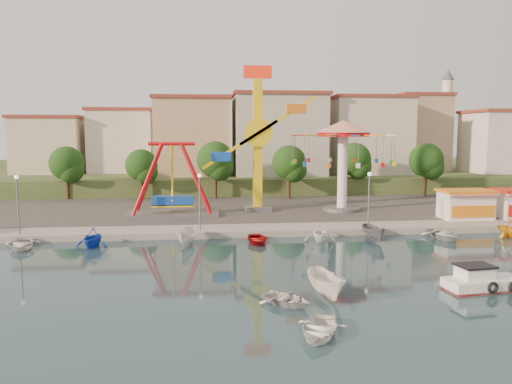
{
  "coord_description": "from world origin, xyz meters",
  "views": [
    {
      "loc": [
        -7.62,
        -32.6,
        9.54
      ],
      "look_at": [
        -2.7,
        14.0,
        4.0
      ],
      "focal_mm": 35.0,
      "sensor_mm": 36.0,
      "label": 1
    }
  ],
  "objects": [
    {
      "name": "ground",
      "position": [
        0.0,
        0.0,
        0.0
      ],
      "size": [
        200.0,
        200.0,
        0.0
      ],
      "primitive_type": "plane",
      "color": "#142A37",
      "rests_on": "ground"
    },
    {
      "name": "quay_deck",
      "position": [
        0.0,
        62.0,
        0.3
      ],
      "size": [
        200.0,
        100.0,
        0.6
      ],
      "primitive_type": "cube",
      "color": "#9E998E",
      "rests_on": "ground"
    },
    {
      "name": "asphalt_pad",
      "position": [
        0.0,
        30.0,
        0.6
      ],
      "size": [
        90.0,
        28.0,
        0.01
      ],
      "primitive_type": "cube",
      "color": "#4C4944",
      "rests_on": "quay_deck"
    },
    {
      "name": "hill_terrace",
      "position": [
        0.0,
        67.0,
        1.5
      ],
      "size": [
        200.0,
        60.0,
        3.0
      ],
      "primitive_type": "cube",
      "color": "#384C26",
      "rests_on": "ground"
    },
    {
      "name": "pirate_ship_ride",
      "position": [
        -11.02,
        22.28,
        4.39
      ],
      "size": [
        10.0,
        5.0,
        8.0
      ],
      "color": "#59595E",
      "rests_on": "quay_deck"
    },
    {
      "name": "kamikaze_tower",
      "position": [
        -0.97,
        24.16,
        8.36
      ],
      "size": [
        8.65,
        3.1,
        16.5
      ],
      "color": "#59595E",
      "rests_on": "quay_deck"
    },
    {
      "name": "wave_swinger",
      "position": [
        8.3,
        23.29,
        8.2
      ],
      "size": [
        11.6,
        11.6,
        10.4
      ],
      "color": "#59595E",
      "rests_on": "quay_deck"
    },
    {
      "name": "booth_left",
      "position": [
        19.66,
        16.49,
        2.16
      ],
      "size": [
        5.4,
        3.78,
        3.08
      ],
      "color": "white",
      "rests_on": "quay_deck"
    },
    {
      "name": "lamp_post_0",
      "position": [
        -24.0,
        13.0,
        3.1
      ],
      "size": [
        0.14,
        0.14,
        5.0
      ],
      "primitive_type": "cylinder",
      "color": "#59595E",
      "rests_on": "quay_deck"
    },
    {
      "name": "lamp_post_1",
      "position": [
        -8.0,
        13.0,
        3.1
      ],
      "size": [
        0.14,
        0.14,
        5.0
      ],
      "primitive_type": "cylinder",
      "color": "#59595E",
      "rests_on": "quay_deck"
    },
    {
      "name": "lamp_post_2",
      "position": [
        8.0,
        13.0,
        3.1
      ],
      "size": [
        0.14,
        0.14,
        5.0
      ],
      "primitive_type": "cylinder",
      "color": "#59595E",
      "rests_on": "quay_deck"
    },
    {
      "name": "tree_0",
      "position": [
        -26.0,
        36.98,
        5.47
      ],
      "size": [
        4.6,
        4.6,
        7.19
      ],
      "color": "#382314",
      "rests_on": "quay_deck"
    },
    {
      "name": "tree_1",
      "position": [
        -16.0,
        36.24,
        5.2
      ],
      "size": [
        4.35,
        4.35,
        6.8
      ],
      "color": "#382314",
      "rests_on": "quay_deck"
    },
    {
      "name": "tree_2",
      "position": [
        -6.0,
        35.81,
        5.92
      ],
      "size": [
        5.02,
        5.02,
        7.85
      ],
      "color": "#382314",
      "rests_on": "quay_deck"
    },
    {
      "name": "tree_3",
      "position": [
        4.0,
        34.36,
        5.55
      ],
      "size": [
        4.68,
        4.68,
        7.32
      ],
      "color": "#382314",
      "rests_on": "quay_deck"
    },
    {
      "name": "tree_4",
      "position": [
        14.0,
        37.35,
        5.75
      ],
      "size": [
        4.86,
        4.86,
        7.6
      ],
      "color": "#382314",
      "rests_on": "quay_deck"
    },
    {
      "name": "tree_5",
      "position": [
        24.0,
        35.54,
        5.71
      ],
      "size": [
        4.83,
        4.83,
        7.54
      ],
      "color": "#382314",
      "rests_on": "quay_deck"
    },
    {
      "name": "building_0",
      "position": [
        -33.37,
        46.06,
        8.93
      ],
      "size": [
        9.26,
        9.53,
        11.87
      ],
      "primitive_type": "cube",
      "color": "beige",
      "rests_on": "hill_terrace"
    },
    {
      "name": "building_1",
      "position": [
        -21.33,
        51.38,
        7.32
      ],
      "size": [
        12.33,
        9.01,
        8.63
      ],
      "primitive_type": "cube",
      "color": "silver",
      "rests_on": "hill_terrace"
    },
    {
      "name": "building_2",
      "position": [
        -8.19,
        51.96,
        8.62
      ],
      "size": [
        11.95,
        9.28,
        11.23
      ],
      "primitive_type": "cube",
      "color": "tan",
      "rests_on": "hill_terrace"
    },
    {
      "name": "building_3",
      "position": [
        5.6,
        48.8,
        7.6
      ],
      "size": [
        12.59,
        10.5,
        9.2
      ],
      "primitive_type": "cube",
      "color": "beige",
      "rests_on": "hill_terrace"
    },
    {
      "name": "building_4",
      "position": [
        19.07,
        52.2,
        7.62
      ],
      "size": [
        10.75,
        9.23,
        9.24
      ],
      "primitive_type": "cube",
      "color": "beige",
      "rests_on": "hill_terrace"
    },
    {
      "name": "building_5",
      "position": [
        32.37,
        50.33,
        8.61
      ],
      "size": [
        12.77,
        10.96,
        11.21
      ],
      "primitive_type": "cube",
      "color": "tan",
      "rests_on": "hill_terrace"
    },
    {
      "name": "building_6",
      "position": [
        44.15,
        48.77,
        9.18
      ],
      "size": [
        8.23,
        8.98,
        12.36
      ],
      "primitive_type": "cube",
      "color": "silver",
      "rests_on": "hill_terrace"
    },
    {
      "name": "minaret",
      "position": [
        36.0,
        54.0,
        12.55
      ],
      "size": [
        2.8,
        2.8,
        18.0
      ],
      "color": "silver",
      "rests_on": "hill_terrace"
    },
    {
      "name": "cabin_motorboat",
      "position": [
        9.24,
        -4.61,
        0.46
      ],
      "size": [
        5.04,
        2.44,
        1.71
      ],
      "rotation": [
        0.0,
        0.0,
        0.13
      ],
      "color": "white",
      "rests_on": "ground"
    },
    {
      "name": "rowboat_a",
      "position": [
        -3.1,
        -5.97,
        0.33
      ],
      "size": [
        3.8,
        3.81,
        0.65
      ],
      "primitive_type": "imported",
      "rotation": [
        0.0,
        0.0,
        0.77
      ],
      "color": "silver",
      "rests_on": "ground"
    },
    {
      "name": "rowboat_b",
      "position": [
        -2.29,
        -10.43,
        0.35
      ],
      "size": [
        3.57,
        4.1,
        0.71
      ],
      "primitive_type": "imported",
      "rotation": [
        0.0,
        0.0,
        -0.4
      ],
      "color": "white",
      "rests_on": "ground"
    },
    {
      "name": "skiff",
      "position": [
        -0.59,
        -5.03,
        0.78
      ],
      "size": [
        2.04,
        4.22,
        1.57
      ],
      "primitive_type": "imported",
      "rotation": [
        0.0,
        0.0,
        0.13
      ],
      "color": "white",
      "rests_on": "ground"
    },
    {
      "name": "moored_boat_0",
      "position": [
        -22.75,
        9.8,
        0.41
      ],
      "size": [
        3.68,
        4.52,
        0.82
      ],
      "primitive_type": "imported",
      "rotation": [
        0.0,
        0.0,
        0.23
      ],
      "color": "silver",
      "rests_on": "ground"
    },
    {
      "name": "moored_boat_1",
      "position": [
        -16.99,
        9.8,
        0.83
      ],
      "size": [
        3.31,
        3.64,
        1.66
      ],
      "primitive_type": "imported",
      "rotation": [
        0.0,
        0.0,
        -0.21
      ],
      "color": "#153FBE",
      "rests_on": "ground"
    },
    {
      "name": "moored_boat_2",
      "position": [
        -9.08,
        9.8,
        0.71
      ],
      "size": [
        2.22,
        3.91,
        1.42
      ],
      "primitive_type": "imported",
      "rotation": [
        0.0,
        0.0,
        -0.24
      ],
      "color": "silver",
      "rests_on": "ground"
    },
    {
      "name": "moored_boat_3",
      "position": [
        -3.05,
        9.8,
        0.37
      ],
      "size": [
        2.68,
        3.65,
        0.74
      ],
      "primitive_type": "imported",
      "rotation": [
        0.0,
        0.0,
        0.04
      ],
      "color": "#A80D11",
      "rests_on": "ground"
    },
    {
      "name": "moored_boat_4",
      "position": [
        2.55,
        9.8,
        0.86
      ],
      "size": [
        3.57,
        3.88,
        1.71
      ],
      "primitive_type": "imported",
      "rotation": [
        0.0,
        0.0,
        -0.27
      ],
      "color": "white",
      "rests_on": "ground"
    },
    {
      "name": "moored_boat_5",
      "position": [
        7.42,
        9.8,
        0.7
      ],
      "size": [
        1.68,
        3.74,
        1.4
      ],
      "primitive_type": "imported",
      "rotation": [
        0.0,
        0.0,
        0.09
      ],
      "color": "#5E5E63",
      "rests_on": "ground"
    },
    {
      "name": "moored_boat_6",
      "position": [
        14.0,
        9.8,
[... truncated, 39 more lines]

